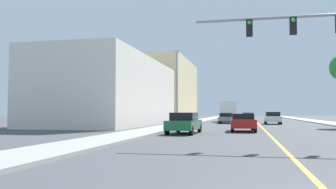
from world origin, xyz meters
The scene contains 13 objects.
ground centered at (0.00, 42.00, 0.00)m, with size 192.00×192.00×0.00m, color #47474C.
sidewalk_left centered at (-8.86, 42.00, 0.07)m, with size 2.84×168.00×0.15m, color #9E9B93.
sidewalk_right centered at (8.86, 42.00, 0.07)m, with size 2.84×168.00×0.15m, color #B2ADA3.
lane_marking_center centered at (0.00, 42.00, 0.00)m, with size 0.16×144.00×0.01m, color yellow.
building_left_near centered at (-17.01, 33.76, 3.85)m, with size 10.05×24.44×7.70m, color silver.
building_left_far centered at (-19.65, 60.19, 5.61)m, with size 15.34×22.51×11.23m, color beige.
street_lamp centered at (-7.94, 27.15, 4.20)m, with size 0.56×0.28×7.26m.
car_gray centered at (-4.03, 41.29, 0.73)m, with size 1.88×4.44×1.38m.
car_red centered at (-1.77, 22.68, 0.73)m, with size 2.05×4.36×1.40m.
car_white centered at (1.72, 40.05, 0.79)m, with size 1.94×4.19×1.52m.
car_silver centered at (-1.22, 49.35, 0.72)m, with size 1.81×3.84×1.40m.
car_green centered at (-5.82, 18.94, 0.78)m, with size 1.99×4.58×1.50m.
delivery_truck centered at (-4.19, 49.97, 1.63)m, with size 2.64×8.19×3.04m.
Camera 1 is at (-1.53, -5.98, 1.58)m, focal length 38.01 mm.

